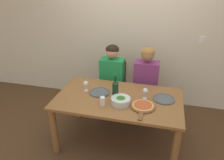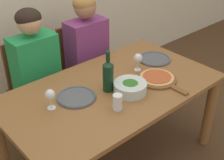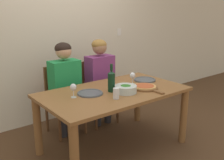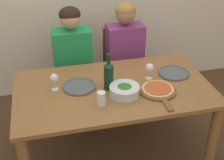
{
  "view_description": "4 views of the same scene",
  "coord_description": "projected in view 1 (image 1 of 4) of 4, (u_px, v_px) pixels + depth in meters",
  "views": [
    {
      "loc": [
        0.52,
        -2.46,
        2.21
      ],
      "look_at": [
        -0.13,
        0.17,
        0.9
      ],
      "focal_mm": 35.0,
      "sensor_mm": 36.0,
      "label": 1
    },
    {
      "loc": [
        -1.33,
        -1.5,
        1.99
      ],
      "look_at": [
        -0.0,
        -0.0,
        0.8
      ],
      "focal_mm": 50.0,
      "sensor_mm": 36.0,
      "label": 2
    },
    {
      "loc": [
        -1.78,
        -2.25,
        1.64
      ],
      "look_at": [
        0.09,
        0.16,
        0.8
      ],
      "focal_mm": 42.0,
      "sensor_mm": 36.0,
      "label": 3
    },
    {
      "loc": [
        -0.54,
        -2.19,
        2.14
      ],
      "look_at": [
        -0.0,
        0.04,
        0.77
      ],
      "focal_mm": 50.0,
      "sensor_mm": 36.0,
      "label": 4
    }
  ],
  "objects": [
    {
      "name": "wine_glass_right",
      "position": [
        145.0,
        92.0,
        2.85
      ],
      "size": [
        0.07,
        0.07,
        0.15
      ],
      "color": "silver",
      "rests_on": "dining_table"
    },
    {
      "name": "water_tumbler",
      "position": [
        103.0,
        101.0,
        2.72
      ],
      "size": [
        0.07,
        0.07,
        0.12
      ],
      "color": "silver",
      "rests_on": "dining_table"
    },
    {
      "name": "dinner_plate_left",
      "position": [
        100.0,
        92.0,
        3.03
      ],
      "size": [
        0.29,
        0.29,
        0.02
      ],
      "color": "#4C5156",
      "rests_on": "dining_table"
    },
    {
      "name": "dinner_plate_right",
      "position": [
        164.0,
        99.0,
        2.87
      ],
      "size": [
        0.29,
        0.29,
        0.02
      ],
      "color": "#4C5156",
      "rests_on": "dining_table"
    },
    {
      "name": "person_woman",
      "position": [
        112.0,
        74.0,
        3.55
      ],
      "size": [
        0.47,
        0.51,
        1.23
      ],
      "color": "#28282D",
      "rests_on": "ground"
    },
    {
      "name": "broccoli_bowl",
      "position": [
        121.0,
        101.0,
        2.76
      ],
      "size": [
        0.25,
        0.25,
        0.09
      ],
      "color": "silver",
      "rests_on": "dining_table"
    },
    {
      "name": "chair_left",
      "position": [
        113.0,
        85.0,
        3.76
      ],
      "size": [
        0.42,
        0.42,
        0.9
      ],
      "color": "brown",
      "rests_on": "ground"
    },
    {
      "name": "ground_plane",
      "position": [
        118.0,
        140.0,
        3.23
      ],
      "size": [
        40.0,
        40.0,
        0.0
      ],
      "primitive_type": "plane",
      "color": "#4C331E"
    },
    {
      "name": "pizza_on_board",
      "position": [
        143.0,
        106.0,
        2.69
      ],
      "size": [
        0.31,
        0.45,
        0.04
      ],
      "color": "brown",
      "rests_on": "dining_table"
    },
    {
      "name": "chair_right",
      "position": [
        146.0,
        89.0,
        3.64
      ],
      "size": [
        0.42,
        0.42,
        0.9
      ],
      "color": "brown",
      "rests_on": "ground"
    },
    {
      "name": "dining_table",
      "position": [
        118.0,
        105.0,
        2.96
      ],
      "size": [
        1.67,
        0.95,
        0.73
      ],
      "color": "brown",
      "rests_on": "ground"
    },
    {
      "name": "wine_glass_left",
      "position": [
        86.0,
        84.0,
        3.04
      ],
      "size": [
        0.07,
        0.07,
        0.15
      ],
      "color": "silver",
      "rests_on": "dining_table"
    },
    {
      "name": "back_wall",
      "position": [
        135.0,
        30.0,
        3.76
      ],
      "size": [
        10.0,
        0.06,
        2.7
      ],
      "color": "beige",
      "rests_on": "ground"
    },
    {
      "name": "wine_bottle",
      "position": [
        115.0,
        89.0,
        2.86
      ],
      "size": [
        0.08,
        0.08,
        0.32
      ],
      "color": "black",
      "rests_on": "dining_table"
    },
    {
      "name": "person_man",
      "position": [
        146.0,
        78.0,
        3.43
      ],
      "size": [
        0.47,
        0.51,
        1.23
      ],
      "color": "#28282D",
      "rests_on": "ground"
    }
  ]
}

